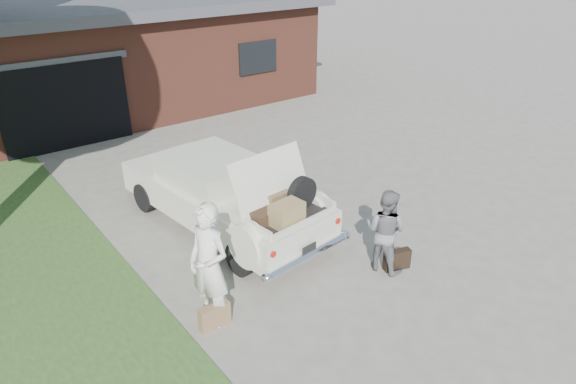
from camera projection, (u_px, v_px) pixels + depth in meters
ground at (309, 262)px, 8.80m from camera, size 90.00×90.00×0.00m
house at (108, 51)px, 16.73m from camera, size 12.80×7.80×3.30m
sedan at (223, 193)px, 9.64m from camera, size 2.25×4.78×1.86m
woman_left at (209, 266)px, 7.06m from camera, size 0.61×0.77×1.87m
woman_right at (385, 231)px, 8.32m from camera, size 0.73×0.83×1.45m
suitcase_left at (215, 316)px, 7.26m from camera, size 0.46×0.15×0.36m
suitcase_right at (397, 260)px, 8.54m from camera, size 0.48×0.28×0.35m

